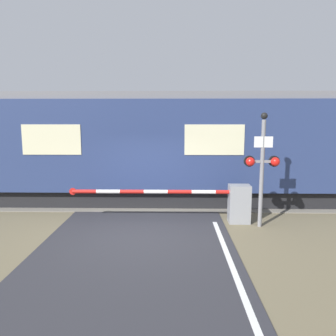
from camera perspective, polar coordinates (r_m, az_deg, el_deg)
ground_plane at (r=8.69m, az=-4.84°, el=-11.45°), size 80.00×80.00×0.00m
track_bed at (r=12.11m, az=-3.11°, el=-5.53°), size 36.00×3.20×0.13m
train at (r=11.82m, az=7.21°, el=3.60°), size 18.72×2.84×3.83m
crossing_barrier at (r=9.59m, az=9.92°, el=-5.80°), size 5.20×0.44×1.10m
signal_post at (r=9.21m, az=16.10°, el=0.84°), size 0.97×0.26×3.14m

